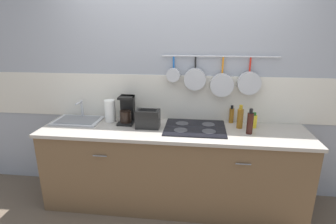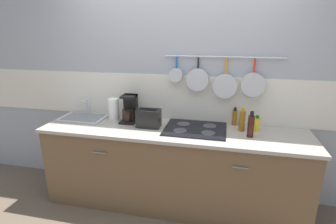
{
  "view_description": "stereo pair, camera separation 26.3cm",
  "coord_description": "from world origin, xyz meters",
  "px_view_note": "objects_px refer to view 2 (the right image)",
  "views": [
    {
      "loc": [
        0.25,
        -2.54,
        1.89
      ],
      "look_at": [
        -0.05,
        0.0,
        1.08
      ],
      "focal_mm": 28.0,
      "sensor_mm": 36.0,
      "label": 1
    },
    {
      "loc": [
        0.51,
        -2.49,
        1.89
      ],
      "look_at": [
        -0.05,
        0.0,
        1.08
      ],
      "focal_mm": 28.0,
      "sensor_mm": 36.0,
      "label": 2
    }
  ],
  "objects_px": {
    "toaster": "(149,118)",
    "bottle_sesame_oil": "(235,117)",
    "paper_towel_roll": "(114,109)",
    "bottle_dish_soap": "(251,126)",
    "coffee_maker": "(130,110)",
    "bottle_cooking_wine": "(242,120)",
    "bottle_hot_sauce": "(257,124)"
  },
  "relations": [
    {
      "from": "toaster",
      "to": "bottle_sesame_oil",
      "type": "bearing_deg",
      "value": 16.28
    },
    {
      "from": "toaster",
      "to": "bottle_hot_sauce",
      "type": "distance_m",
      "value": 1.12
    },
    {
      "from": "paper_towel_roll",
      "to": "bottle_dish_soap",
      "type": "relative_size",
      "value": 0.95
    },
    {
      "from": "paper_towel_roll",
      "to": "coffee_maker",
      "type": "xyz_separation_m",
      "value": [
        0.2,
        -0.01,
        0.0
      ]
    },
    {
      "from": "paper_towel_roll",
      "to": "bottle_dish_soap",
      "type": "height_order",
      "value": "bottle_dish_soap"
    },
    {
      "from": "paper_towel_roll",
      "to": "bottle_hot_sauce",
      "type": "bearing_deg",
      "value": -0.45
    },
    {
      "from": "bottle_cooking_wine",
      "to": "paper_towel_roll",
      "type": "bearing_deg",
      "value": 178.23
    },
    {
      "from": "bottle_cooking_wine",
      "to": "coffee_maker",
      "type": "bearing_deg",
      "value": 178.52
    },
    {
      "from": "coffee_maker",
      "to": "bottle_sesame_oil",
      "type": "height_order",
      "value": "coffee_maker"
    },
    {
      "from": "coffee_maker",
      "to": "bottle_dish_soap",
      "type": "bearing_deg",
      "value": -7.96
    },
    {
      "from": "bottle_sesame_oil",
      "to": "paper_towel_roll",
      "type": "bearing_deg",
      "value": -175.21
    },
    {
      "from": "coffee_maker",
      "to": "bottle_cooking_wine",
      "type": "bearing_deg",
      "value": -1.48
    },
    {
      "from": "bottle_sesame_oil",
      "to": "bottle_cooking_wine",
      "type": "xyz_separation_m",
      "value": [
        0.07,
        -0.16,
        0.02
      ]
    },
    {
      "from": "bottle_sesame_oil",
      "to": "bottle_dish_soap",
      "type": "xyz_separation_m",
      "value": [
        0.14,
        -0.31,
        0.03
      ]
    },
    {
      "from": "bottle_sesame_oil",
      "to": "bottle_hot_sauce",
      "type": "relative_size",
      "value": 1.21
    },
    {
      "from": "bottle_sesame_oil",
      "to": "bottle_hot_sauce",
      "type": "bearing_deg",
      "value": -29.89
    },
    {
      "from": "paper_towel_roll",
      "to": "bottle_cooking_wine",
      "type": "xyz_separation_m",
      "value": [
        1.42,
        -0.04,
        -0.01
      ]
    },
    {
      "from": "coffee_maker",
      "to": "toaster",
      "type": "xyz_separation_m",
      "value": [
        0.26,
        -0.13,
        -0.03
      ]
    },
    {
      "from": "toaster",
      "to": "bottle_cooking_wine",
      "type": "bearing_deg",
      "value": 6.12
    },
    {
      "from": "paper_towel_roll",
      "to": "coffee_maker",
      "type": "relative_size",
      "value": 0.81
    },
    {
      "from": "coffee_maker",
      "to": "paper_towel_roll",
      "type": "bearing_deg",
      "value": 176.42
    },
    {
      "from": "bottle_dish_soap",
      "to": "bottle_hot_sauce",
      "type": "relative_size",
      "value": 1.57
    },
    {
      "from": "bottle_cooking_wine",
      "to": "bottle_dish_soap",
      "type": "relative_size",
      "value": 0.97
    },
    {
      "from": "bottle_sesame_oil",
      "to": "bottle_dish_soap",
      "type": "height_order",
      "value": "bottle_dish_soap"
    },
    {
      "from": "coffee_maker",
      "to": "bottle_hot_sauce",
      "type": "xyz_separation_m",
      "value": [
        1.37,
        -0.0,
        -0.05
      ]
    },
    {
      "from": "coffee_maker",
      "to": "bottle_cooking_wine",
      "type": "height_order",
      "value": "coffee_maker"
    },
    {
      "from": "paper_towel_roll",
      "to": "coffee_maker",
      "type": "bearing_deg",
      "value": -3.58
    },
    {
      "from": "toaster",
      "to": "bottle_dish_soap",
      "type": "height_order",
      "value": "bottle_dish_soap"
    },
    {
      "from": "paper_towel_roll",
      "to": "bottle_cooking_wine",
      "type": "bearing_deg",
      "value": -1.77
    },
    {
      "from": "bottle_sesame_oil",
      "to": "bottle_cooking_wine",
      "type": "bearing_deg",
      "value": -66.13
    },
    {
      "from": "toaster",
      "to": "bottle_sesame_oil",
      "type": "height_order",
      "value": "bottle_sesame_oil"
    },
    {
      "from": "toaster",
      "to": "bottle_dish_soap",
      "type": "relative_size",
      "value": 1.02
    }
  ]
}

